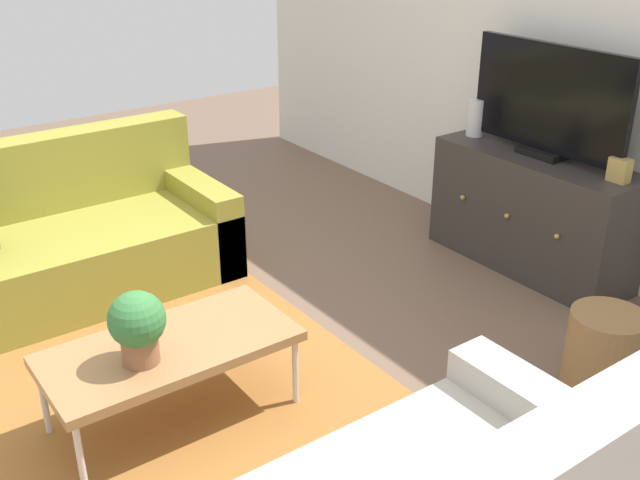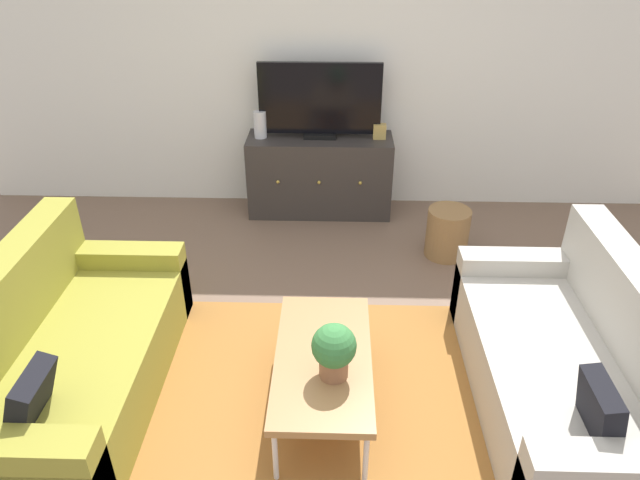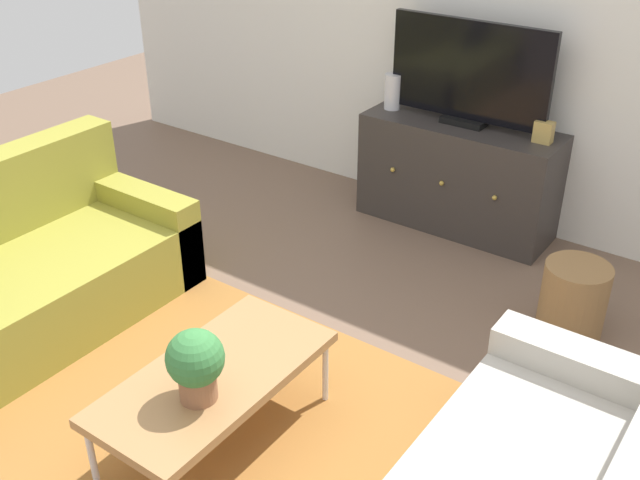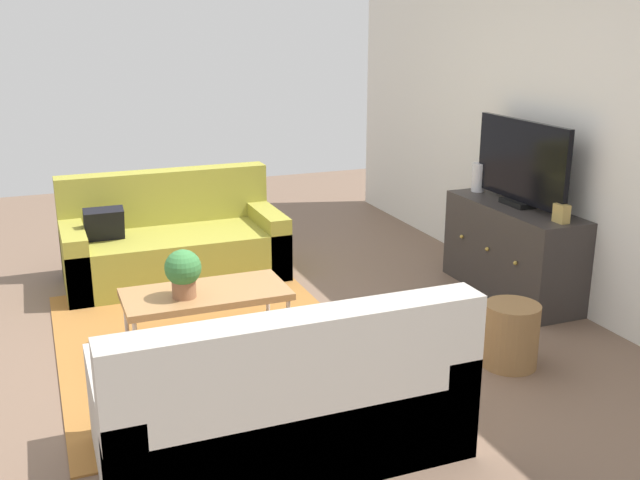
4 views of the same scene
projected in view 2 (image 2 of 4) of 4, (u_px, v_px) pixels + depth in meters
ground_plane at (317, 386)px, 3.45m from camera, size 10.00×10.00×0.00m
wall_back at (327, 56)px, 4.96m from camera, size 6.40×0.12×2.70m
area_rug at (316, 404)px, 3.32m from camera, size 2.50×1.90×0.01m
couch_left_side at (61, 358)px, 3.26m from camera, size 0.87×1.75×0.85m
couch_right_side at (577, 369)px, 3.18m from camera, size 0.87×1.75×0.85m
coffee_table at (323, 359)px, 3.13m from camera, size 0.52×1.05×0.39m
potted_plant at (334, 349)px, 2.90m from camera, size 0.23×0.23×0.31m
tv_console at (320, 175)px, 5.22m from camera, size 1.27×0.47×0.71m
flat_screen_tv at (320, 101)px, 4.90m from camera, size 1.04×0.16×0.65m
glass_vase at (260, 124)px, 5.00m from camera, size 0.11×0.11×0.23m
mantel_clock at (380, 131)px, 5.00m from camera, size 0.11×0.07×0.13m
wicker_basket at (447, 233)px, 4.63m from camera, size 0.34×0.34×0.40m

